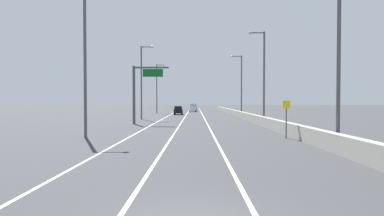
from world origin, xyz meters
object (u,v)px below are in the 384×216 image
at_px(lamp_post_right_third, 240,82).
at_px(lamp_post_left_mid, 143,78).
at_px(car_blue_1, 193,107).
at_px(car_white_2, 193,108).
at_px(lamp_post_left_near, 88,55).
at_px(speed_advisory_sign, 286,116).
at_px(lamp_post_left_far, 158,86).
at_px(overhead_sign_gantry, 140,87).
at_px(lamp_post_right_second, 262,72).
at_px(car_black_0, 178,110).
at_px(lamp_post_right_near, 335,39).

bearing_deg(lamp_post_right_third, lamp_post_left_mid, -148.96).
distance_m(car_blue_1, car_white_2, 10.72).
height_order(lamp_post_left_near, lamp_post_left_mid, same).
height_order(speed_advisory_sign, car_white_2, speed_advisory_sign).
distance_m(lamp_post_left_far, car_blue_1, 24.16).
bearing_deg(overhead_sign_gantry, lamp_post_right_second, 0.28).
bearing_deg(overhead_sign_gantry, car_blue_1, 83.35).
height_order(lamp_post_right_third, car_black_0, lamp_post_right_third).
height_order(lamp_post_right_second, lamp_post_left_far, same).
relative_size(speed_advisory_sign, lamp_post_left_mid, 0.25).
bearing_deg(lamp_post_left_far, overhead_sign_gantry, -86.78).
distance_m(lamp_post_left_near, lamp_post_left_mid, 24.69).
bearing_deg(lamp_post_right_second, lamp_post_right_near, -90.14).
bearing_deg(car_blue_1, lamp_post_right_near, -83.24).
relative_size(lamp_post_left_near, lamp_post_left_far, 1.00).
relative_size(lamp_post_right_near, car_blue_1, 2.47).
bearing_deg(lamp_post_left_far, lamp_post_left_near, -89.56).
bearing_deg(overhead_sign_gantry, car_black_0, 82.85).
xyz_separation_m(overhead_sign_gantry, car_black_0, (3.47, 27.63, -3.79)).
relative_size(lamp_post_right_third, lamp_post_left_far, 1.00).
relative_size(lamp_post_left_far, car_blue_1, 2.47).
distance_m(overhead_sign_gantry, lamp_post_right_third, 26.22).
xyz_separation_m(lamp_post_right_third, car_white_2, (-9.57, 25.36, -5.73)).
bearing_deg(lamp_post_right_third, speed_advisory_sign, -92.55).
bearing_deg(car_black_0, lamp_post_right_third, -29.07).
relative_size(lamp_post_right_third, car_black_0, 2.88).
xyz_separation_m(lamp_post_right_third, lamp_post_left_far, (-17.99, 14.23, 0.00)).
bearing_deg(lamp_post_left_near, speed_advisory_sign, -2.00).
bearing_deg(car_white_2, lamp_post_left_near, -97.58).
distance_m(speed_advisory_sign, car_black_0, 44.09).
bearing_deg(car_blue_1, overhead_sign_gantry, -96.65).
bearing_deg(lamp_post_left_far, lamp_post_right_near, -72.24).
distance_m(car_black_0, car_white_2, 18.62).
distance_m(lamp_post_right_second, lamp_post_left_mid, 19.94).
relative_size(overhead_sign_gantry, car_blue_1, 1.55).
height_order(lamp_post_right_second, car_blue_1, lamp_post_right_second).
bearing_deg(speed_advisory_sign, lamp_post_left_far, 108.18).
xyz_separation_m(speed_advisory_sign, lamp_post_left_far, (-16.40, 49.94, 4.99)).
relative_size(overhead_sign_gantry, lamp_post_right_near, 0.63).
height_order(lamp_post_right_near, lamp_post_left_far, same).
relative_size(lamp_post_right_second, lamp_post_left_near, 1.00).
relative_size(lamp_post_right_second, car_blue_1, 2.47).
height_order(lamp_post_right_third, car_blue_1, lamp_post_right_third).
relative_size(lamp_post_left_mid, lamp_post_left_far, 1.00).
height_order(overhead_sign_gantry, speed_advisory_sign, overhead_sign_gantry).
height_order(speed_advisory_sign, lamp_post_left_near, lamp_post_left_near).
bearing_deg(lamp_post_left_mid, car_blue_1, 80.28).
distance_m(lamp_post_right_third, lamp_post_left_far, 22.94).
xyz_separation_m(lamp_post_right_third, car_blue_1, (-9.41, 36.08, -5.72)).
distance_m(lamp_post_right_second, car_white_2, 47.23).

